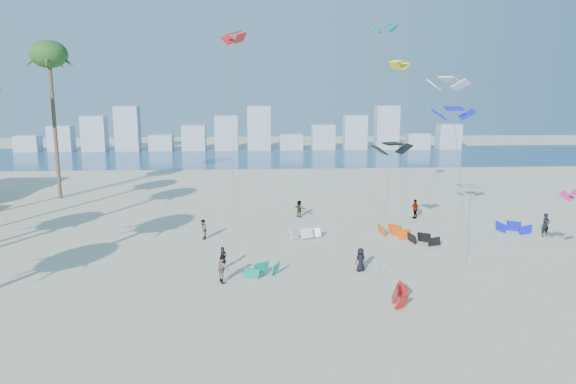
{
  "coord_description": "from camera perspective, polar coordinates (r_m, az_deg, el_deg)",
  "views": [
    {
      "loc": [
        0.72,
        -21.82,
        11.88
      ],
      "look_at": [
        3.0,
        16.0,
        4.5
      ],
      "focal_mm": 33.66,
      "sensor_mm": 36.0,
      "label": 1
    }
  ],
  "objects": [
    {
      "name": "kitesurfer_near",
      "position": [
        36.19,
        -6.86,
        -6.94
      ],
      "size": [
        0.65,
        0.66,
        1.53
      ],
      "primitive_type": "imported",
      "rotation": [
        0.0,
        0.0,
        0.81
      ],
      "color": "black",
      "rests_on": "ground"
    },
    {
      "name": "distant_skyline",
      "position": [
        104.2,
        -4.51,
        6.15
      ],
      "size": [
        85.0,
        3.0,
        8.4
      ],
      "color": "#9EADBF",
      "rests_on": "ground"
    },
    {
      "name": "kitesurfer_mid",
      "position": [
        33.86,
        -6.89,
        -8.04
      ],
      "size": [
        0.9,
        1.01,
        1.73
      ],
      "primitive_type": "imported",
      "rotation": [
        0.0,
        0.0,
        1.91
      ],
      "color": "gray",
      "rests_on": "ground"
    },
    {
      "name": "kitesurfers_far",
      "position": [
        43.71,
        12.75,
        -3.88
      ],
      "size": [
        29.99,
        18.75,
        1.91
      ],
      "color": "black",
      "rests_on": "ground"
    },
    {
      "name": "grounded_kites",
      "position": [
        40.62,
        11.04,
        -5.55
      ],
      "size": [
        24.04,
        16.84,
        0.95
      ],
      "color": "#0C917C",
      "rests_on": "ground"
    },
    {
      "name": "ground",
      "position": [
        24.85,
        -4.92,
        -17.58
      ],
      "size": [
        220.0,
        220.0,
        0.0
      ],
      "primitive_type": "plane",
      "color": "beige",
      "rests_on": "ground"
    },
    {
      "name": "ocean",
      "position": [
        94.57,
        -3.87,
        3.78
      ],
      "size": [
        220.0,
        220.0,
        0.0
      ],
      "primitive_type": "plane",
      "color": "navy",
      "rests_on": "ground"
    },
    {
      "name": "flying_kites",
      "position": [
        45.07,
        12.33,
        11.81
      ],
      "size": [
        36.46,
        31.48,
        18.52
      ],
      "color": "black",
      "rests_on": "ground"
    }
  ]
}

